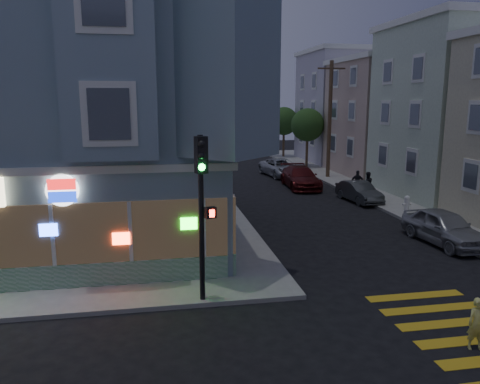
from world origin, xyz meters
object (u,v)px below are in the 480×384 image
object	(u,v)px
running_child	(477,324)
traffic_signal	(202,191)
utility_pole	(330,118)
parked_car_b	(359,192)
parked_car_c	(300,177)
parked_car_d	(281,168)
street_tree_far	(284,121)
pedestrian_a	(367,184)
pedestrian_b	(357,182)
street_tree_near	(308,125)
parked_car_a	(444,227)
fire_hydrant	(407,203)

from	to	relation	value
running_child	traffic_signal	xyz separation A→B (m)	(-6.47, 3.76, 2.88)
utility_pole	parked_car_b	size ratio (longest dim) A/B	2.35
parked_car_c	parked_car_d	bearing A→B (deg)	92.88
street_tree_far	parked_car_b	world-z (taller)	street_tree_far
parked_car_d	pedestrian_a	bearing A→B (deg)	-80.90
pedestrian_a	parked_car_b	xyz separation A→B (m)	(-0.85, -0.70, -0.32)
utility_pole	parked_car_b	xyz separation A→B (m)	(-1.30, -8.77, -4.17)
pedestrian_b	street_tree_near	bearing A→B (deg)	-70.17
pedestrian_b	parked_car_a	world-z (taller)	pedestrian_b
parked_car_d	fire_hydrant	bearing A→B (deg)	-84.08
pedestrian_b	parked_car_b	bearing A→B (deg)	93.01
utility_pole	parked_car_a	size ratio (longest dim) A/B	2.05
street_tree_far	pedestrian_a	world-z (taller)	street_tree_far
street_tree_near	pedestrian_b	size ratio (longest dim) A/B	3.41
street_tree_near	fire_hydrant	xyz separation A→B (m)	(-0.23, -18.15, -3.32)
running_child	pedestrian_b	bearing A→B (deg)	87.77
parked_car_a	fire_hydrant	bearing A→B (deg)	72.52
utility_pole	street_tree_far	distance (m)	14.03
parked_car_b	parked_car_c	bearing A→B (deg)	106.67
parked_car_b	pedestrian_a	bearing A→B (deg)	34.01
parked_car_d	street_tree_far	bearing A→B (deg)	65.94
pedestrian_b	parked_car_d	distance (m)	9.22
pedestrian_b	parked_car_d	xyz separation A→B (m)	(-2.70, 8.81, -0.21)
utility_pole	fire_hydrant	size ratio (longest dim) A/B	10.18
parked_car_d	pedestrian_b	bearing A→B (deg)	-80.81
utility_pole	running_child	distance (m)	26.55
pedestrian_b	pedestrian_a	bearing A→B (deg)	129.72
parked_car_d	fire_hydrant	world-z (taller)	parked_car_d
utility_pole	parked_car_d	distance (m)	5.56
pedestrian_a	traffic_signal	world-z (taller)	traffic_signal
running_child	parked_car_a	bearing A→B (deg)	74.38
pedestrian_a	parked_car_c	world-z (taller)	pedestrian_a
street_tree_near	pedestrian_a	world-z (taller)	street_tree_near
pedestrian_a	parked_car_a	size ratio (longest dim) A/B	0.36
pedestrian_a	parked_car_b	distance (m)	1.15
street_tree_near	parked_car_d	distance (m)	6.51
parked_car_b	parked_car_a	bearing A→B (deg)	-95.32
parked_car_b	pedestrian_b	bearing A→B (deg)	63.95
parked_car_a	pedestrian_a	bearing A→B (deg)	80.79
pedestrian_b	parked_car_b	distance (m)	1.72
running_child	pedestrian_a	world-z (taller)	pedestrian_a
pedestrian_a	parked_car_a	xyz separation A→B (m)	(-0.85, -9.41, -0.20)
pedestrian_b	parked_car_c	world-z (taller)	pedestrian_b
pedestrian_b	fire_hydrant	world-z (taller)	pedestrian_b
traffic_signal	parked_car_c	bearing A→B (deg)	46.15
running_child	parked_car_c	distance (m)	22.14
parked_car_d	traffic_signal	bearing A→B (deg)	-118.42
street_tree_near	fire_hydrant	distance (m)	18.46
fire_hydrant	traffic_signal	bearing A→B (deg)	-141.56
parked_car_a	parked_car_d	distance (m)	19.22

